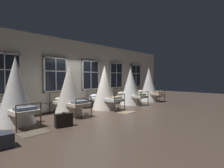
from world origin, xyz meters
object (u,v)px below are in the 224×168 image
(cot_fourth, at_px, (105,88))
(cot_sixth, at_px, (149,85))
(suitcase_dark, at_px, (64,120))
(cot_third, at_px, (69,90))
(cot_second, at_px, (16,92))
(cot_fifth, at_px, (130,86))

(cot_fourth, bearing_deg, cot_sixth, -90.80)
(cot_fourth, height_order, suitcase_dark, cot_fourth)
(cot_fourth, height_order, cot_sixth, cot_sixth)
(cot_third, xyz_separation_m, cot_fourth, (2.06, -0.05, 0.01))
(cot_third, distance_m, cot_fourth, 2.06)
(cot_second, distance_m, cot_fourth, 4.18)
(cot_second, bearing_deg, cot_sixth, -91.74)
(cot_fifth, relative_size, suitcase_dark, 3.76)
(cot_fourth, bearing_deg, cot_third, 86.99)
(cot_fifth, bearing_deg, suitcase_dark, 104.32)
(cot_sixth, distance_m, suitcase_dark, 7.75)
(cot_fifth, xyz_separation_m, cot_sixth, (2.13, 0.05, 0.04))
(cot_fifth, bearing_deg, cot_fourth, 89.82)
(cot_second, xyz_separation_m, cot_sixth, (8.49, -0.02, -0.02))
(cot_fourth, bearing_deg, cot_fifth, -91.34)
(cot_fourth, relative_size, suitcase_dark, 3.75)
(cot_third, height_order, cot_sixth, cot_sixth)
(cot_fourth, xyz_separation_m, suitcase_dark, (-3.25, -1.41, -0.84))
(cot_second, relative_size, cot_third, 1.06)
(cot_third, relative_size, cot_fourth, 0.99)
(cot_second, height_order, cot_third, cot_second)
(cot_second, xyz_separation_m, suitcase_dark, (0.93, -1.48, -0.89))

